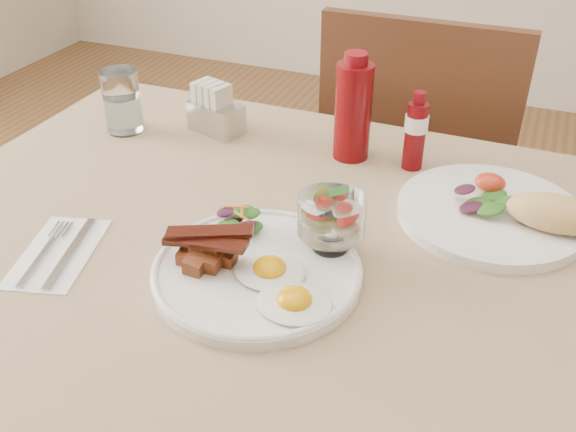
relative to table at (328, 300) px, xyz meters
name	(u,v)px	position (x,y,z in m)	size (l,w,h in m)	color
table	(328,300)	(0.00, 0.00, 0.00)	(1.33, 0.88, 0.75)	#532B1A
chair_far	(417,176)	(0.00, 0.66, -0.14)	(0.42, 0.42, 0.93)	#532B1A
main_plate	(257,272)	(-0.07, -0.09, 0.10)	(0.28, 0.28, 0.02)	white
fried_eggs	(282,285)	(-0.02, -0.12, 0.11)	(0.15, 0.14, 0.03)	white
bacon_potato_pile	(206,250)	(-0.14, -0.11, 0.13)	(0.12, 0.08, 0.05)	maroon
side_salad	(239,223)	(-0.13, -0.02, 0.12)	(0.07, 0.07, 0.04)	#225516
fruit_cup	(332,216)	(0.00, -0.01, 0.16)	(0.09, 0.09, 0.09)	white
second_plate	(506,212)	(0.22, 0.17, 0.11)	(0.30, 0.28, 0.07)	white
ketchup_bottle	(353,110)	(-0.06, 0.29, 0.18)	(0.08, 0.08, 0.19)	#5E0509
hot_sauce_bottle	(415,132)	(0.05, 0.29, 0.16)	(0.05, 0.05, 0.14)	#5E0509
sugar_caddy	(215,112)	(-0.33, 0.29, 0.13)	(0.12, 0.09, 0.09)	#BBBBC0
water_glass	(123,105)	(-0.49, 0.23, 0.14)	(0.07, 0.07, 0.12)	white
napkin_cutlery	(59,253)	(-0.35, -0.15, 0.09)	(0.14, 0.19, 0.01)	white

